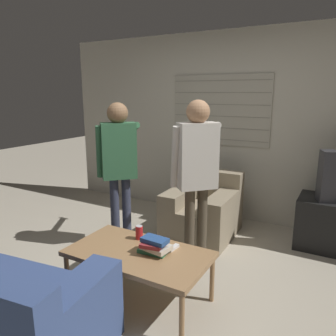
{
  "coord_description": "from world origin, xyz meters",
  "views": [
    {
      "loc": [
        1.49,
        -2.33,
        1.74
      ],
      "look_at": [
        -0.07,
        0.49,
        1.0
      ],
      "focal_mm": 35.0,
      "sensor_mm": 36.0,
      "label": 1
    }
  ],
  "objects_px": {
    "person_left_standing": "(119,158)",
    "spare_remote": "(173,248)",
    "book_stack": "(155,246)",
    "armchair_beige": "(203,210)",
    "soda_can": "(139,232)",
    "person_right_standing": "(197,165)",
    "coffee_table": "(139,256)"
  },
  "relations": [
    {
      "from": "coffee_table",
      "to": "person_right_standing",
      "type": "bearing_deg",
      "value": 76.59
    },
    {
      "from": "person_left_standing",
      "to": "spare_remote",
      "type": "xyz_separation_m",
      "value": [
        1.0,
        -0.59,
        -0.58
      ]
    },
    {
      "from": "armchair_beige",
      "to": "book_stack",
      "type": "xyz_separation_m",
      "value": [
        0.19,
        -1.49,
        0.21
      ]
    },
    {
      "from": "armchair_beige",
      "to": "spare_remote",
      "type": "xyz_separation_m",
      "value": [
        0.3,
        -1.35,
        0.16
      ]
    },
    {
      "from": "person_right_standing",
      "to": "book_stack",
      "type": "xyz_separation_m",
      "value": [
        -0.05,
        -0.7,
        -0.55
      ]
    },
    {
      "from": "person_left_standing",
      "to": "book_stack",
      "type": "relative_size",
      "value": 6.02
    },
    {
      "from": "armchair_beige",
      "to": "coffee_table",
      "type": "relative_size",
      "value": 0.76
    },
    {
      "from": "person_left_standing",
      "to": "person_right_standing",
      "type": "height_order",
      "value": "person_right_standing"
    },
    {
      "from": "book_stack",
      "to": "coffee_table",
      "type": "bearing_deg",
      "value": -161.51
    },
    {
      "from": "coffee_table",
      "to": "book_stack",
      "type": "distance_m",
      "value": 0.17
    },
    {
      "from": "person_right_standing",
      "to": "spare_remote",
      "type": "distance_m",
      "value": 0.83
    },
    {
      "from": "coffee_table",
      "to": "person_right_standing",
      "type": "height_order",
      "value": "person_right_standing"
    },
    {
      "from": "person_right_standing",
      "to": "soda_can",
      "type": "xyz_separation_m",
      "value": [
        -0.31,
        -0.54,
        -0.55
      ]
    },
    {
      "from": "armchair_beige",
      "to": "person_right_standing",
      "type": "bearing_deg",
      "value": 106.31
    },
    {
      "from": "armchair_beige",
      "to": "spare_remote",
      "type": "height_order",
      "value": "armchair_beige"
    },
    {
      "from": "armchair_beige",
      "to": "soda_can",
      "type": "relative_size",
      "value": 7.11
    },
    {
      "from": "person_left_standing",
      "to": "spare_remote",
      "type": "distance_m",
      "value": 1.3
    },
    {
      "from": "coffee_table",
      "to": "soda_can",
      "type": "xyz_separation_m",
      "value": [
        -0.13,
        0.2,
        0.1
      ]
    },
    {
      "from": "spare_remote",
      "to": "soda_can",
      "type": "bearing_deg",
      "value": -178.68
    },
    {
      "from": "person_right_standing",
      "to": "book_stack",
      "type": "height_order",
      "value": "person_right_standing"
    },
    {
      "from": "armchair_beige",
      "to": "person_left_standing",
      "type": "distance_m",
      "value": 1.27
    },
    {
      "from": "armchair_beige",
      "to": "soda_can",
      "type": "height_order",
      "value": "armchair_beige"
    },
    {
      "from": "soda_can",
      "to": "spare_remote",
      "type": "height_order",
      "value": "soda_can"
    },
    {
      "from": "spare_remote",
      "to": "person_right_standing",
      "type": "bearing_deg",
      "value": 100.72
    },
    {
      "from": "book_stack",
      "to": "spare_remote",
      "type": "bearing_deg",
      "value": 52.81
    },
    {
      "from": "book_stack",
      "to": "spare_remote",
      "type": "relative_size",
      "value": 2.05
    },
    {
      "from": "armchair_beige",
      "to": "spare_remote",
      "type": "relative_size",
      "value": 6.73
    },
    {
      "from": "book_stack",
      "to": "soda_can",
      "type": "relative_size",
      "value": 2.17
    },
    {
      "from": "book_stack",
      "to": "armchair_beige",
      "type": "bearing_deg",
      "value": 97.4
    },
    {
      "from": "soda_can",
      "to": "person_right_standing",
      "type": "bearing_deg",
      "value": 60.38
    },
    {
      "from": "armchair_beige",
      "to": "person_left_standing",
      "type": "relative_size",
      "value": 0.54
    },
    {
      "from": "book_stack",
      "to": "soda_can",
      "type": "xyz_separation_m",
      "value": [
        -0.26,
        0.16,
        -0.0
      ]
    }
  ]
}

